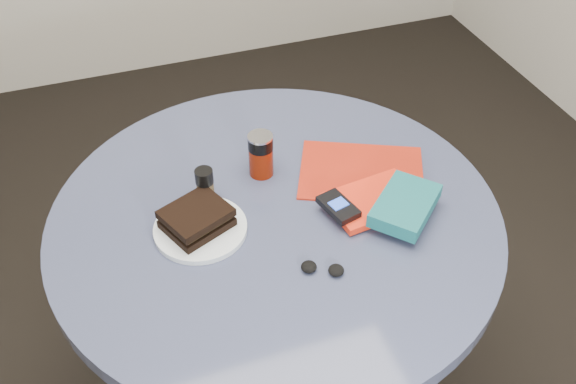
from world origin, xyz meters
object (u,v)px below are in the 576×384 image
object	(u,v)px
novel	(405,205)
headphones	(322,269)
magazine	(361,172)
sandwich	(196,218)
red_book	(373,201)
mp3_player	(338,207)
pepper_grinder	(205,186)
plate	(200,229)
soda_can	(261,155)
table	(276,261)

from	to	relation	value
novel	headphones	distance (m)	0.24
magazine	sandwich	bearing A→B (deg)	-147.01
red_book	mp3_player	bearing A→B (deg)	177.93
pepper_grinder	sandwich	bearing A→B (deg)	-116.19
red_book	pepper_grinder	bearing A→B (deg)	152.08
novel	mp3_player	bearing A→B (deg)	116.23
red_book	magazine	bearing A→B (deg)	72.12
novel	plate	bearing A→B (deg)	123.44
soda_can	pepper_grinder	distance (m)	0.16
magazine	headphones	bearing A→B (deg)	-103.16
magazine	mp3_player	xyz separation A→B (m)	(-0.11, -0.12, 0.03)
pepper_grinder	novel	bearing A→B (deg)	-26.18
sandwich	novel	distance (m)	0.45
soda_can	plate	bearing A→B (deg)	-142.25
soda_can	sandwich	bearing A→B (deg)	-143.75
plate	red_book	distance (m)	0.39
plate	novel	bearing A→B (deg)	-14.29
novel	table	bearing A→B (deg)	114.31
soda_can	magazine	bearing A→B (deg)	-19.67
table	mp3_player	xyz separation A→B (m)	(0.12, -0.06, 0.19)
novel	mp3_player	xyz separation A→B (m)	(-0.13, 0.05, -0.01)
plate	magazine	xyz separation A→B (m)	(0.40, 0.06, -0.00)
novel	magazine	bearing A→B (deg)	55.62
novel	sandwich	bearing A→B (deg)	123.13
pepper_grinder	plate	bearing A→B (deg)	-112.34
pepper_grinder	magazine	bearing A→B (deg)	-3.63
soda_can	novel	bearing A→B (deg)	-45.37
magazine	mp3_player	bearing A→B (deg)	-108.10
plate	headphones	world-z (taller)	headphones
novel	mp3_player	world-z (taller)	novel
mp3_player	novel	bearing A→B (deg)	-21.51
mp3_player	soda_can	bearing A→B (deg)	119.82
pepper_grinder	red_book	size ratio (longest dim) A/B	0.46
red_book	soda_can	bearing A→B (deg)	129.81
sandwich	soda_can	distance (m)	0.23
soda_can	headphones	size ratio (longest dim) A/B	1.19
soda_can	red_book	distance (m)	0.28
magazine	novel	bearing A→B (deg)	-57.07
sandwich	novel	size ratio (longest dim) A/B	0.97
sandwich	soda_can	xyz separation A→B (m)	(0.19, 0.14, 0.02)
magazine	red_book	world-z (taller)	red_book
sandwich	magazine	size ratio (longest dim) A/B	0.57
table	plate	xyz separation A→B (m)	(-0.17, -0.00, 0.17)
pepper_grinder	mp3_player	bearing A→B (deg)	-28.45
soda_can	mp3_player	world-z (taller)	soda_can
pepper_grinder	headphones	bearing A→B (deg)	-58.72
red_book	headphones	bearing A→B (deg)	-148.10
soda_can	novel	xyz separation A→B (m)	(0.25, -0.25, -0.02)
pepper_grinder	soda_can	bearing A→B (deg)	20.95
novel	mp3_player	distance (m)	0.14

